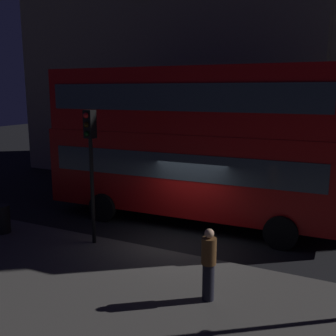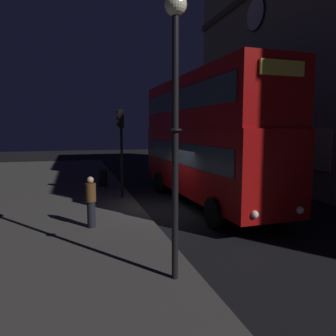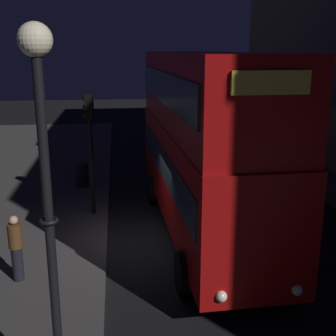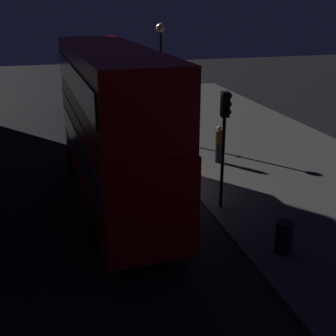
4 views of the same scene
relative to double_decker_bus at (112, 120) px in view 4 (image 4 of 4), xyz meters
The scene contains 7 objects.
ground_plane 3.85m from the double_decker_bus, 72.19° to the right, with size 80.00×80.00×0.00m, color black.
sidewalk_slab 8.52m from the double_decker_bus, 85.17° to the right, with size 44.00×9.71×0.12m, color #423F3D.
double_decker_bus is the anchor object (origin of this frame).
traffic_light_near_kerb 3.94m from the double_decker_bus, 115.49° to the right, with size 0.35×0.38×4.18m.
street_lamp 8.05m from the double_decker_bus, 27.26° to the right, with size 0.46×0.46×5.98m.
pedestrian 6.29m from the double_decker_bus, 61.97° to the right, with size 0.34×0.34×1.72m.
litter_bin 7.02m from the double_decker_bus, 140.33° to the right, with size 0.51×0.51×0.96m, color black.
Camera 4 is at (-15.78, 4.30, 7.07)m, focal length 47.28 mm.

